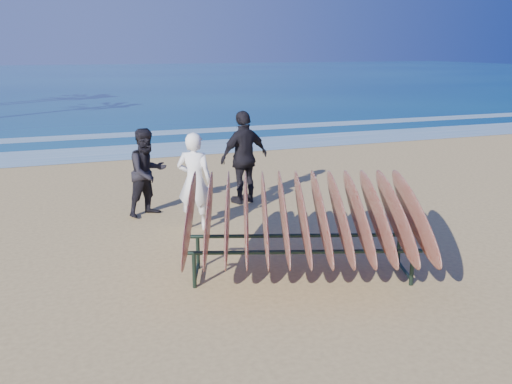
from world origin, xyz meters
The scene contains 8 objects.
ground centered at (0.00, 0.00, 0.00)m, with size 120.00×120.00×0.00m, color tan.
ocean centered at (0.00, 55.00, 0.01)m, with size 160.00×160.00×0.00m, color navy.
foam_near centered at (0.00, 10.00, 0.01)m, with size 160.00×160.00×0.00m, color white.
foam_far centered at (0.00, 13.50, 0.01)m, with size 160.00×160.00×0.00m, color white.
surfboard_rack centered at (0.22, -0.46, 0.91)m, with size 3.79×3.36×1.49m.
person_white centered at (-0.67, 2.13, 0.87)m, with size 0.64×0.42×1.74m, color white.
person_dark_a centered at (-1.33, 3.22, 0.85)m, with size 0.82×0.64×1.69m, color black.
person_dark_b centered at (0.69, 3.43, 0.96)m, with size 1.13×0.47×1.92m, color black.
Camera 1 is at (-2.80, -6.95, 3.16)m, focal length 38.00 mm.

